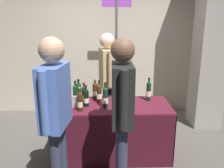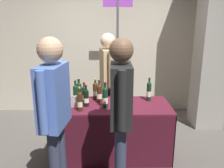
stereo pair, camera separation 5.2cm
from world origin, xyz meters
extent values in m
plane|color=#514C47|center=(0.00, 0.00, 0.00)|extent=(12.00, 12.00, 0.00)
cube|color=#B2A893|center=(0.00, 1.80, 1.38)|extent=(7.97, 0.12, 2.75)
cube|color=gray|center=(1.76, 0.98, 1.63)|extent=(0.49, 0.49, 3.27)
cube|color=#4C1423|center=(0.00, 0.00, 0.75)|extent=(1.62, 0.73, 0.02)
cube|color=#3E101D|center=(0.00, -0.36, 0.37)|extent=(1.62, 0.01, 0.74)
cube|color=#3E101D|center=(0.00, 0.36, 0.37)|extent=(1.62, 0.01, 0.74)
cube|color=#3E101D|center=(-0.81, 0.00, 0.37)|extent=(0.01, 0.73, 0.74)
cube|color=#3E101D|center=(0.81, 0.00, 0.37)|extent=(0.01, 0.73, 0.74)
cylinder|color=#38230F|center=(-0.18, 0.09, 0.88)|extent=(0.07, 0.07, 0.23)
sphere|color=#38230F|center=(-0.18, 0.09, 1.00)|extent=(0.07, 0.07, 0.07)
cylinder|color=#38230F|center=(-0.18, 0.09, 1.04)|extent=(0.03, 0.03, 0.08)
cylinder|color=black|center=(-0.18, 0.09, 1.09)|extent=(0.03, 0.03, 0.02)
cylinder|color=beige|center=(-0.18, 0.09, 0.86)|extent=(0.07, 0.07, 0.07)
cylinder|color=#38230F|center=(-0.24, 0.25, 0.87)|extent=(0.08, 0.08, 0.22)
sphere|color=#38230F|center=(-0.24, 0.25, 0.98)|extent=(0.08, 0.08, 0.08)
cylinder|color=#38230F|center=(-0.24, 0.25, 1.02)|extent=(0.03, 0.03, 0.08)
cylinder|color=#B7932D|center=(-0.24, 0.25, 1.07)|extent=(0.04, 0.04, 0.02)
cylinder|color=beige|center=(-0.24, 0.25, 0.86)|extent=(0.08, 0.08, 0.07)
cylinder|color=#192333|center=(0.15, -0.11, 0.89)|extent=(0.07, 0.07, 0.25)
sphere|color=#192333|center=(0.15, -0.11, 1.02)|extent=(0.07, 0.07, 0.07)
cylinder|color=#192333|center=(0.15, -0.11, 1.05)|extent=(0.03, 0.03, 0.07)
cylinder|color=maroon|center=(0.15, -0.11, 1.10)|extent=(0.03, 0.03, 0.02)
cylinder|color=beige|center=(0.15, -0.11, 0.87)|extent=(0.07, 0.07, 0.08)
cylinder|color=#38230F|center=(-0.42, -0.22, 0.88)|extent=(0.07, 0.07, 0.22)
sphere|color=#38230F|center=(-0.42, -0.22, 0.99)|extent=(0.07, 0.07, 0.07)
cylinder|color=#38230F|center=(-0.42, -0.22, 1.03)|extent=(0.03, 0.03, 0.08)
cylinder|color=#B7932D|center=(-0.42, -0.22, 1.08)|extent=(0.03, 0.03, 0.02)
cylinder|color=beige|center=(-0.42, -0.22, 0.86)|extent=(0.07, 0.07, 0.07)
cylinder|color=black|center=(-0.39, 0.06, 0.88)|extent=(0.07, 0.07, 0.22)
sphere|color=black|center=(-0.39, 0.06, 0.99)|extent=(0.07, 0.07, 0.07)
cylinder|color=black|center=(-0.39, 0.06, 1.02)|extent=(0.03, 0.03, 0.07)
cylinder|color=maroon|center=(-0.39, 0.06, 1.07)|extent=(0.03, 0.03, 0.02)
cylinder|color=beige|center=(-0.39, 0.06, 0.86)|extent=(0.07, 0.07, 0.07)
cylinder|color=black|center=(-0.09, -0.12, 0.89)|extent=(0.07, 0.07, 0.25)
sphere|color=black|center=(-0.09, -0.12, 1.02)|extent=(0.07, 0.07, 0.07)
cylinder|color=black|center=(-0.09, -0.12, 1.06)|extent=(0.03, 0.03, 0.08)
cylinder|color=black|center=(-0.09, -0.12, 1.11)|extent=(0.04, 0.04, 0.02)
cylinder|color=beige|center=(-0.09, -0.12, 0.87)|extent=(0.07, 0.07, 0.08)
cylinder|color=black|center=(-0.50, 0.01, 0.89)|extent=(0.07, 0.07, 0.25)
sphere|color=black|center=(-0.50, 0.01, 1.01)|extent=(0.07, 0.07, 0.07)
cylinder|color=black|center=(-0.50, 0.01, 1.05)|extent=(0.03, 0.03, 0.08)
cylinder|color=black|center=(-0.50, 0.01, 1.10)|extent=(0.03, 0.03, 0.02)
cylinder|color=beige|center=(-0.50, 0.01, 0.87)|extent=(0.07, 0.07, 0.08)
cylinder|color=black|center=(-0.48, 0.16, 0.89)|extent=(0.08, 0.08, 0.24)
sphere|color=black|center=(-0.48, 0.16, 1.00)|extent=(0.08, 0.08, 0.08)
cylinder|color=black|center=(-0.48, 0.16, 1.04)|extent=(0.03, 0.03, 0.07)
cylinder|color=black|center=(-0.48, 0.16, 1.09)|extent=(0.04, 0.04, 0.02)
cylinder|color=beige|center=(-0.48, 0.16, 0.87)|extent=(0.08, 0.08, 0.08)
cylinder|color=black|center=(-0.35, -0.05, 0.87)|extent=(0.07, 0.07, 0.21)
sphere|color=black|center=(-0.35, -0.05, 0.97)|extent=(0.07, 0.07, 0.07)
cylinder|color=black|center=(-0.35, -0.05, 1.01)|extent=(0.03, 0.03, 0.08)
cylinder|color=maroon|center=(-0.35, -0.05, 1.06)|extent=(0.03, 0.03, 0.02)
cylinder|color=beige|center=(-0.35, -0.05, 0.85)|extent=(0.07, 0.07, 0.07)
cylinder|color=black|center=(0.54, 0.16, 0.89)|extent=(0.07, 0.07, 0.25)
sphere|color=black|center=(0.54, 0.16, 1.02)|extent=(0.07, 0.07, 0.07)
cylinder|color=black|center=(0.54, 0.16, 1.05)|extent=(0.03, 0.03, 0.07)
cylinder|color=black|center=(0.54, 0.16, 1.10)|extent=(0.03, 0.03, 0.02)
cylinder|color=beige|center=(0.54, 0.16, 0.87)|extent=(0.07, 0.07, 0.08)
cylinder|color=silver|center=(-0.57, -0.26, 0.77)|extent=(0.07, 0.07, 0.00)
cylinder|color=silver|center=(-0.57, -0.26, 0.81)|extent=(0.01, 0.01, 0.08)
cone|color=silver|center=(-0.57, -0.26, 0.88)|extent=(0.07, 0.07, 0.06)
cylinder|color=#590C19|center=(-0.57, -0.26, 0.86)|extent=(0.04, 0.04, 0.02)
cylinder|color=silver|center=(-0.64, 0.09, 0.85)|extent=(0.10, 0.10, 0.17)
cylinder|color=#38722D|center=(-0.62, 0.10, 0.96)|extent=(0.04, 0.03, 0.22)
ellipsoid|color=pink|center=(-0.64, 0.09, 1.07)|extent=(0.03, 0.03, 0.05)
cylinder|color=#38722D|center=(-0.65, 0.08, 0.95)|extent=(0.01, 0.01, 0.19)
ellipsoid|color=gold|center=(-0.65, 0.08, 1.05)|extent=(0.03, 0.03, 0.05)
cylinder|color=#38722D|center=(-0.64, 0.09, 0.97)|extent=(0.04, 0.02, 0.24)
ellipsoid|color=pink|center=(-0.62, 0.10, 1.09)|extent=(0.03, 0.03, 0.05)
cube|color=silver|center=(-0.49, -0.12, 0.85)|extent=(0.16, 0.08, 0.17)
cylinder|color=black|center=(-0.07, 0.72, 0.43)|extent=(0.12, 0.12, 0.86)
cylinder|color=black|center=(-0.04, 0.57, 0.43)|extent=(0.12, 0.12, 0.86)
cube|color=tan|center=(-0.06, 0.65, 1.16)|extent=(0.29, 0.43, 0.61)
sphere|color=beige|center=(-0.06, 0.65, 1.60)|extent=(0.24, 0.24, 0.24)
cylinder|color=tan|center=(-0.11, 0.88, 1.19)|extent=(0.08, 0.08, 0.56)
cylinder|color=tan|center=(-0.01, 0.41, 1.19)|extent=(0.08, 0.08, 0.56)
cylinder|color=#2D3347|center=(-0.57, -0.81, 0.44)|extent=(0.12, 0.12, 0.88)
cube|color=#4C6BB7|center=(-0.58, -0.90, 1.19)|extent=(0.26, 0.46, 0.62)
sphere|color=tan|center=(-0.58, -0.90, 1.64)|extent=(0.24, 0.24, 0.24)
cylinder|color=#4C6BB7|center=(-0.61, -1.16, 1.22)|extent=(0.08, 0.08, 0.57)
cylinder|color=#4C6BB7|center=(-0.55, -0.64, 1.22)|extent=(0.08, 0.08, 0.57)
cylinder|color=#2D3347|center=(0.08, -0.89, 0.44)|extent=(0.12, 0.12, 0.87)
cylinder|color=#2D3347|center=(0.08, -0.71, 0.44)|extent=(0.12, 0.12, 0.87)
cube|color=black|center=(0.08, -0.80, 1.18)|extent=(0.22, 0.47, 0.62)
sphere|color=brown|center=(0.08, -0.80, 1.63)|extent=(0.24, 0.24, 0.24)
cylinder|color=black|center=(0.08, -1.08, 1.20)|extent=(0.08, 0.08, 0.57)
cylinder|color=black|center=(0.09, -0.53, 1.20)|extent=(0.08, 0.08, 0.57)
cylinder|color=#47474C|center=(0.12, 1.19, 1.16)|extent=(0.04, 0.04, 2.32)
cube|color=#7A3393|center=(0.12, 1.19, 2.21)|extent=(0.52, 0.02, 0.16)
camera|label=1|loc=(-0.09, -3.02, 1.90)|focal=36.86mm
camera|label=2|loc=(-0.04, -3.02, 1.90)|focal=36.86mm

